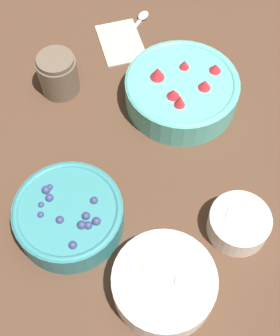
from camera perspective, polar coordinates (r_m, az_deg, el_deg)
name	(u,v)px	position (r m, az deg, el deg)	size (l,w,h in m)	color
ground_plane	(122,140)	(0.92, -2.24, 3.39)	(4.00, 4.00, 0.00)	#4C3323
bowl_strawberries	(182,89)	(0.95, 5.10, 9.55)	(0.23, 0.23, 0.09)	#56B7A8
bowl_blueberries	(69,215)	(0.81, -8.67, -5.67)	(0.19, 0.19, 0.07)	teal
bowl_bananas	(164,283)	(0.76, 2.97, -13.78)	(0.17, 0.17, 0.06)	white
bowl_cream	(239,222)	(0.81, 12.00, -6.48)	(0.10, 0.10, 0.06)	white
jar_chocolate	(57,76)	(0.98, -10.09, 10.99)	(0.08, 0.08, 0.09)	brown
napkin	(121,42)	(1.08, -2.35, 15.13)	(0.16, 0.14, 0.01)	beige
spoon	(138,22)	(1.13, -0.28, 17.32)	(0.05, 0.14, 0.01)	silver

